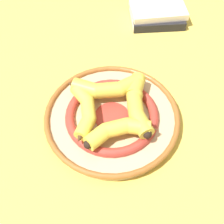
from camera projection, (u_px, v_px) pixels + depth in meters
ground_plane at (127, 119)px, 0.80m from camera, size 2.80×2.80×0.00m
decorative_bowl at (112, 117)px, 0.78m from camera, size 0.34×0.34×0.04m
banana_a at (137, 103)px, 0.76m from camera, size 0.13×0.18×0.04m
banana_b at (119, 130)px, 0.71m from camera, size 0.14×0.14×0.04m
banana_c at (85, 111)px, 0.75m from camera, size 0.12×0.15×0.03m
banana_d at (106, 88)px, 0.79m from camera, size 0.17×0.13×0.04m
book_stack at (157, 14)px, 1.02m from camera, size 0.21×0.20×0.05m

